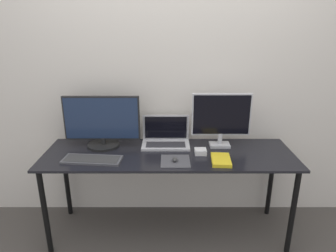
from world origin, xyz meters
The scene contains 10 objects.
wall_back centered at (0.00, 0.65, 1.25)m, with size 7.00×0.05×2.50m.
desk centered at (0.00, 0.29, 0.64)m, with size 1.90×0.58×0.71m.
monitor_left centered at (-0.52, 0.43, 0.91)m, with size 0.59×0.25×0.41m.
monitor_right centered at (0.41, 0.43, 0.95)m, with size 0.46×0.11×0.43m.
laptop centered at (-0.02, 0.47, 0.77)m, with size 0.38×0.22×0.23m.
keyboard centered at (-0.55, 0.16, 0.72)m, with size 0.43×0.19×0.02m.
mousepad centered at (0.05, 0.15, 0.71)m, with size 0.21×0.21×0.00m.
mouse centered at (0.04, 0.14, 0.73)m, with size 0.04×0.06×0.03m.
book centered at (0.37, 0.15, 0.72)m, with size 0.15×0.22×0.02m.
power_brick centered at (0.24, 0.28, 0.73)m, with size 0.09×0.08×0.04m.
Camera 1 is at (-0.01, -1.79, 1.66)m, focal length 32.00 mm.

